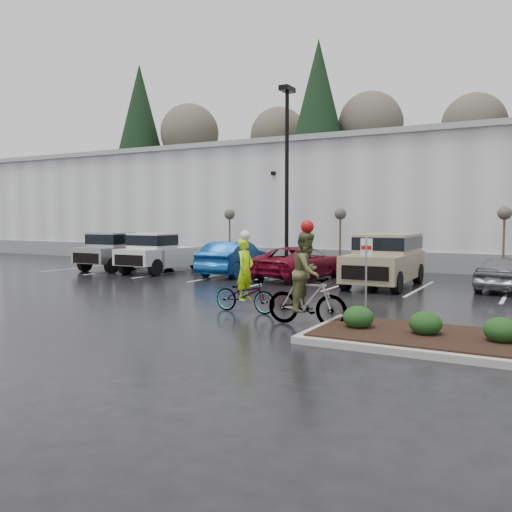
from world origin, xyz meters
The scene contains 21 objects.
ground centered at (0.00, 0.00, 0.00)m, with size 120.00×120.00×0.00m, color black.
warehouse centered at (0.00, 21.99, 3.65)m, with size 60.50×15.50×7.20m.
wooded_ridge centered at (0.00, 45.00, 3.00)m, with size 80.00×25.00×6.00m, color #223D19.
lamppost centered at (-4.00, 12.00, 5.69)m, with size 0.50×1.00×9.22m.
sapling_west centered at (-8.00, 13.00, 2.73)m, with size 0.60×0.60×3.20m.
sapling_mid centered at (-1.50, 13.00, 2.73)m, with size 0.60×0.60×3.20m.
sapling_east centered at (6.00, 13.00, 2.73)m, with size 0.60×0.60×3.20m.
curb_island centered at (7.00, -1.00, 0.07)m, with size 8.00×3.00×0.15m, color gray.
mulch_bed centered at (7.00, -1.00, 0.17)m, with size 7.60×2.60×0.04m, color black.
shrub_a centered at (4.00, -1.00, 0.41)m, with size 0.70×0.70×0.52m, color black.
shrub_b centered at (5.50, -1.00, 0.41)m, with size 0.70×0.70×0.52m, color black.
shrub_c centered at (7.00, -1.00, 0.41)m, with size 0.70×0.70×0.52m, color black.
fire_lane_sign centered at (3.80, 0.20, 1.41)m, with size 0.30×0.05×2.20m.
pickup_silver centered at (-11.85, 8.60, 0.98)m, with size 2.10×5.20×1.96m, color #919498, non-canonical shape.
pickup_white centered at (-9.15, 8.60, 0.98)m, with size 2.10×5.20×1.96m, color silver, non-canonical shape.
car_blue centered at (-5.25, 8.91, 0.80)m, with size 1.68×4.83×1.59m, color navy.
car_red centered at (-1.83, 8.83, 0.72)m, with size 2.39×5.18×1.44m, color maroon.
suv_tan centered at (2.09, 8.12, 1.03)m, with size 2.20×5.10×2.06m, color gray, non-canonical shape.
car_grey centered at (6.36, 9.04, 0.67)m, with size 1.59×3.96×1.35m, color slate.
cyclist_hivis centered at (0.23, 0.38, 0.72)m, with size 1.94×0.72×2.33m.
cyclist_olive centered at (2.51, -0.51, 0.94)m, with size 2.03×0.98×2.63m.
Camera 1 is at (7.82, -12.87, 2.68)m, focal length 38.00 mm.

